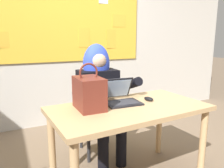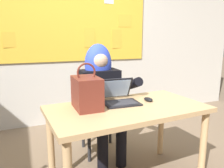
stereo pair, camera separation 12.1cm
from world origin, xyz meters
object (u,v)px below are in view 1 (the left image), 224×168
chair_at_desk (97,109)px  handbag (89,93)px  computer_mouse (149,99)px  laptop (120,97)px  desk_main (129,117)px  person_costumed (100,92)px

chair_at_desk → handbag: 0.79m
computer_mouse → handbag: handbag is taller
laptop → handbag: bearing=-166.3°
desk_main → laptop: bearing=95.2°
person_costumed → computer_mouse: (0.28, -0.51, 0.02)m
desk_main → person_costumed: size_ratio=1.11×
chair_at_desk → laptop: size_ratio=2.62×
chair_at_desk → computer_mouse: 0.74m
desk_main → chair_at_desk: 0.73m
desk_main → person_costumed: 0.59m
laptop → handbag: handbag is taller
desk_main → person_costumed: person_costumed is taller
desk_main → chair_at_desk: (-0.03, 0.71, -0.14)m
handbag → chair_at_desk: bearing=64.1°
person_costumed → laptop: 0.44m
desk_main → person_costumed: (-0.03, 0.58, 0.09)m
laptop → computer_mouse: 0.27m
computer_mouse → desk_main: bearing=-172.4°
desk_main → chair_at_desk: chair_at_desk is taller
desk_main → laptop: size_ratio=4.07×
laptop → computer_mouse: laptop is taller
laptop → handbag: size_ratio=0.89×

